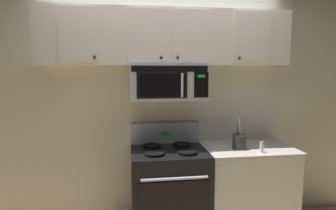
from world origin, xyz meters
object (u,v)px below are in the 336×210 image
stove_range (169,191)px  over_range_microwave (167,82)px  utensil_crock_charcoal (239,141)px  salt_shaker (262,147)px

stove_range → over_range_microwave: (-0.00, 0.12, 1.11)m
utensil_crock_charcoal → salt_shaker: bearing=-41.2°
stove_range → utensil_crock_charcoal: size_ratio=2.89×
utensil_crock_charcoal → salt_shaker: size_ratio=3.65×
stove_range → over_range_microwave: size_ratio=1.47×
stove_range → salt_shaker: bearing=-12.9°
stove_range → salt_shaker: stove_range is taller
over_range_microwave → utensil_crock_charcoal: bearing=-13.3°
utensil_crock_charcoal → stove_range: bearing=175.7°
stove_range → salt_shaker: size_ratio=10.55×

